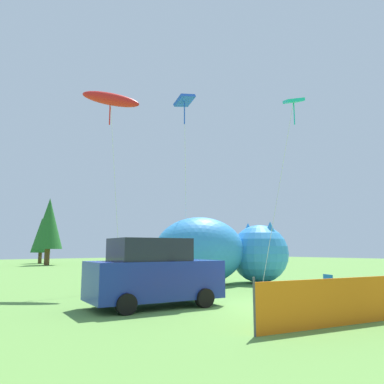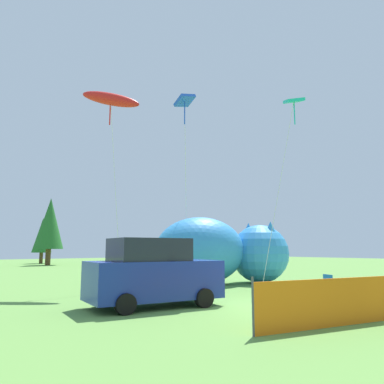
# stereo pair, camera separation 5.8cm
# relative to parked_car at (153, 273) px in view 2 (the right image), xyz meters

# --- Properties ---
(ground_plane) EXTENTS (120.00, 120.00, 0.00)m
(ground_plane) POSITION_rel_parked_car_xyz_m (2.80, -2.40, -1.03)
(ground_plane) COLOR #609342
(parked_car) EXTENTS (4.35, 2.54, 2.11)m
(parked_car) POSITION_rel_parked_car_xyz_m (0.00, 0.00, 0.00)
(parked_car) COLOR navy
(parked_car) RESTS_ON ground
(folding_chair) EXTENTS (0.69, 0.69, 0.92)m
(folding_chair) POSITION_rel_parked_car_xyz_m (5.27, -3.02, -0.48)
(folding_chair) COLOR #1959A5
(folding_chair) RESTS_ON ground
(inflatable_cat) EXTENTS (7.35, 5.38, 3.39)m
(inflatable_cat) POSITION_rel_parked_car_xyz_m (6.86, 4.10, 0.54)
(inflatable_cat) COLOR #338CD8
(inflatable_cat) RESTS_ON ground
(safety_fence) EXTENTS (7.13, 1.77, 1.21)m
(safety_fence) POSITION_rel_parked_car_xyz_m (2.93, -5.48, -0.48)
(safety_fence) COLOR orange
(safety_fence) RESTS_ON ground
(kite_teal_diamond) EXTENTS (3.02, 1.27, 9.74)m
(kite_teal_diamond) POSITION_rel_parked_car_xyz_m (9.29, 0.95, 8.25)
(kite_teal_diamond) COLOR silver
(kite_teal_diamond) RESTS_ON ground
(kite_red_lizard) EXTENTS (2.35, 2.87, 9.74)m
(kite_red_lizard) POSITION_rel_parked_car_xyz_m (1.32, 5.89, 7.96)
(kite_red_lizard) COLOR silver
(kite_red_lizard) RESTS_ON ground
(kite_blue_box) EXTENTS (1.36, 1.29, 9.85)m
(kite_blue_box) POSITION_rel_parked_car_xyz_m (5.02, 4.71, 8.30)
(kite_blue_box) COLOR silver
(kite_blue_box) RESTS_ON ground
(horizon_tree_west) EXTENTS (2.31, 2.31, 5.50)m
(horizon_tree_west) POSITION_rel_parked_car_xyz_m (8.56, 36.88, 2.35)
(horizon_tree_west) COLOR brown
(horizon_tree_west) RESTS_ON ground
(horizon_tree_mid) EXTENTS (3.06, 3.06, 7.31)m
(horizon_tree_mid) POSITION_rel_parked_car_xyz_m (7.55, 31.55, 3.46)
(horizon_tree_mid) COLOR brown
(horizon_tree_mid) RESTS_ON ground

